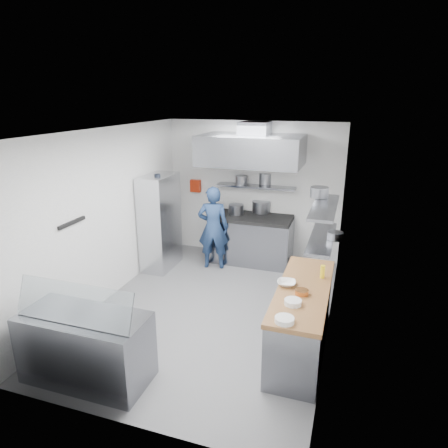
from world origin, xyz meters
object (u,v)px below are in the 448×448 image
(wire_rack, at_px, (160,222))
(display_case, at_px, (86,347))
(gas_range, at_px, (252,240))
(chef, at_px, (213,228))

(wire_rack, distance_m, display_case, 3.38)
(gas_range, height_order, wire_rack, wire_rack)
(wire_rack, bearing_deg, display_case, -78.43)
(wire_rack, height_order, display_case, wire_rack)
(gas_range, bearing_deg, display_case, -103.18)
(gas_range, distance_m, display_case, 4.21)
(gas_range, bearing_deg, wire_rack, -153.03)
(display_case, bearing_deg, wire_rack, 101.57)
(chef, distance_m, display_case, 3.61)
(display_case, bearing_deg, chef, 84.95)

